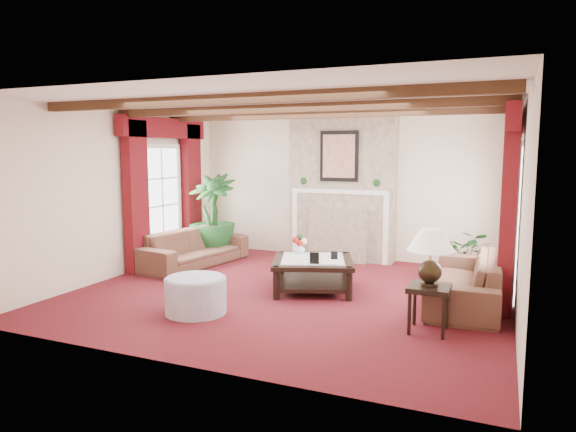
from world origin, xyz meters
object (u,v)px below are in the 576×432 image
at_px(sofa_left, 194,242).
at_px(side_table, 429,309).
at_px(potted_palm, 213,234).
at_px(ottoman, 196,295).
at_px(sofa_right, 466,271).
at_px(coffee_table, 313,275).

xyz_separation_m(sofa_left, side_table, (4.36, -1.86, -0.15)).
height_order(potted_palm, ottoman, potted_palm).
relative_size(side_table, ottoman, 0.70).
height_order(sofa_left, potted_palm, potted_palm).
bearing_deg(side_table, sofa_left, 156.87).
bearing_deg(sofa_left, potted_palm, 14.93).
bearing_deg(potted_palm, ottoman, -62.37).
bearing_deg(sofa_left, sofa_right, -86.98).
height_order(coffee_table, ottoman, coffee_table).
height_order(sofa_left, ottoman, sofa_left).
relative_size(sofa_left, side_table, 4.15).
xyz_separation_m(sofa_right, potted_palm, (-4.74, 1.29, 0.01)).
xyz_separation_m(side_table, ottoman, (-2.82, -0.44, -0.04)).
relative_size(sofa_left, ottoman, 2.89).
bearing_deg(sofa_left, ottoman, -136.96).
distance_m(coffee_table, ottoman, 1.87).
distance_m(side_table, ottoman, 2.86).
bearing_deg(ottoman, potted_palm, 117.63).
bearing_deg(coffee_table, potted_palm, 130.21).
relative_size(sofa_left, coffee_table, 1.95).
bearing_deg(ottoman, sofa_left, 123.72).
bearing_deg(side_table, potted_palm, 149.23).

